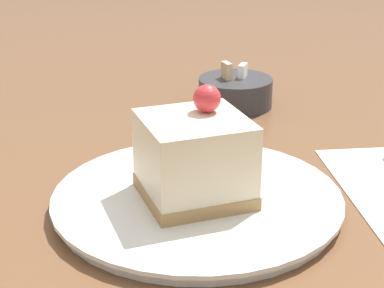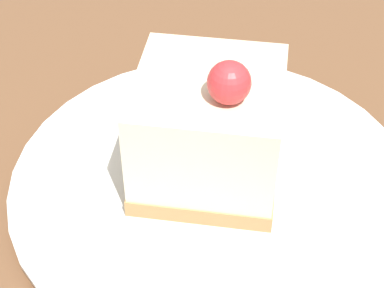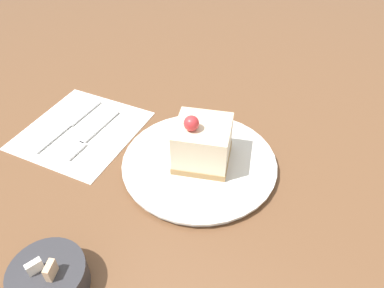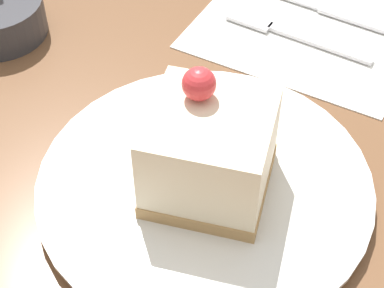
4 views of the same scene
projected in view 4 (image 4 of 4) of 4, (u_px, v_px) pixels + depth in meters
ground_plane at (190, 221)px, 0.50m from camera, size 4.00×4.00×0.00m
plate at (204, 184)px, 0.51m from camera, size 0.27×0.27×0.01m
cake_slice at (208, 150)px, 0.48m from camera, size 0.11×0.11×0.10m
napkin at (310, 24)px, 0.67m from camera, size 0.21×0.23×0.00m
fork at (286, 32)px, 0.66m from camera, size 0.02×0.16×0.00m
knife at (335, 12)px, 0.68m from camera, size 0.01×0.18×0.00m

